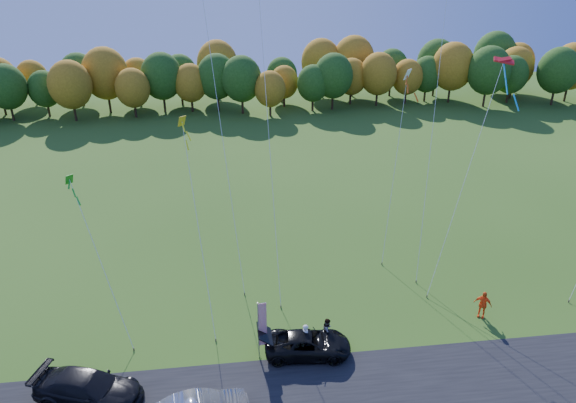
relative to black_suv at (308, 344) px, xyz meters
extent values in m
plane|color=#2C4F15|center=(-0.34, 0.77, -0.71)|extent=(160.00, 160.00, 0.00)
cube|color=black|center=(-0.34, -3.23, -0.71)|extent=(90.00, 6.00, 0.01)
imported|color=black|center=(0.00, 0.00, 0.00)|extent=(5.34, 2.85, 1.43)
imported|color=black|center=(-12.16, -2.17, 0.13)|extent=(6.26, 4.03, 1.69)
imported|color=silver|center=(-0.07, 0.37, 0.21)|extent=(0.66, 0.79, 1.85)
imported|color=gray|center=(1.38, 0.93, 0.13)|extent=(0.98, 1.04, 1.69)
imported|color=#F85517|center=(11.98, 2.10, 0.26)|extent=(1.21, 1.04, 1.94)
cylinder|color=#999999|center=(-2.92, 0.04, 1.27)|extent=(0.06, 0.06, 3.96)
cube|color=red|center=(-2.67, 0.06, 1.67)|extent=(0.50, 0.08, 2.97)
cube|color=navy|center=(-2.67, 0.09, 2.76)|extent=(0.49, 0.07, 0.77)
cylinder|color=#4C3F33|center=(-3.48, 6.46, -0.61)|extent=(0.08, 0.08, 0.20)
cylinder|color=#4C3F33|center=(9.12, 6.45, -0.61)|extent=(0.08, 0.08, 0.20)
cylinder|color=#4C3F33|center=(-1.10, 4.67, -0.61)|extent=(0.08, 0.08, 0.20)
cylinder|color=#4C3F33|center=(9.23, 4.59, -0.61)|extent=(0.08, 0.08, 0.20)
cube|color=red|center=(15.48, 10.88, 14.39)|extent=(2.86, 1.01, 1.12)
cylinder|color=#4C3F33|center=(-5.49, 1.79, -0.61)|extent=(0.08, 0.08, 0.20)
cube|color=yellow|center=(-6.97, 8.92, 11.39)|extent=(1.16, 1.16, 1.38)
cylinder|color=#4C3F33|center=(-10.43, 1.55, -0.61)|extent=(0.08, 0.08, 0.20)
cube|color=#259B19|center=(-13.97, 7.00, 8.49)|extent=(1.07, 1.07, 1.26)
cylinder|color=#4C3F33|center=(7.33, 9.17, -0.61)|extent=(0.08, 0.08, 0.20)
cube|color=white|center=(9.70, 14.02, 12.97)|extent=(1.36, 1.36, 1.62)
cylinder|color=#4C3F33|center=(18.77, 2.80, -0.61)|extent=(0.08, 0.08, 0.20)
camera|label=1|loc=(-4.17, -23.78, 20.67)|focal=32.00mm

